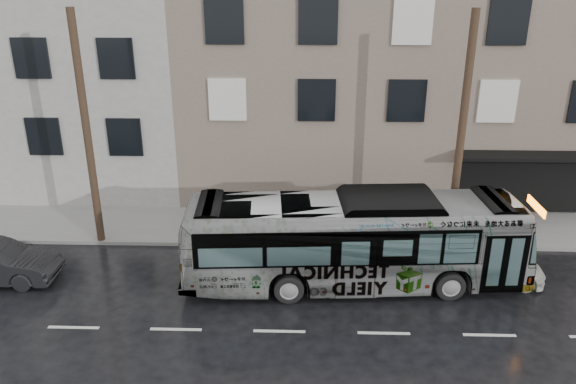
% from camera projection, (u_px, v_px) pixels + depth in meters
% --- Properties ---
extents(ground, '(120.00, 120.00, 0.00)m').
position_uv_depth(ground, '(283.00, 288.00, 19.55)').
color(ground, black).
rests_on(ground, ground).
extents(sidewalk, '(90.00, 3.60, 0.15)m').
position_uv_depth(sidewalk, '(287.00, 227.00, 24.08)').
color(sidewalk, gray).
rests_on(sidewalk, ground).
extents(building_taupe, '(20.00, 12.00, 11.00)m').
position_uv_depth(building_taupe, '(388.00, 70.00, 29.18)').
color(building_taupe, gray).
rests_on(building_taupe, ground).
extents(utility_pole_front, '(0.30, 0.30, 9.00)m').
position_uv_depth(utility_pole_front, '(461.00, 135.00, 20.72)').
color(utility_pole_front, '#433121').
rests_on(utility_pole_front, sidewalk).
extents(utility_pole_rear, '(0.30, 0.30, 9.00)m').
position_uv_depth(utility_pole_rear, '(87.00, 132.00, 21.12)').
color(utility_pole_rear, '#433121').
rests_on(utility_pole_rear, sidewalk).
extents(sign_post, '(0.06, 0.06, 2.40)m').
position_uv_depth(sign_post, '(480.00, 217.00, 21.90)').
color(sign_post, slate).
rests_on(sign_post, sidewalk).
extents(bus, '(11.98, 3.54, 3.29)m').
position_uv_depth(bus, '(354.00, 241.00, 19.34)').
color(bus, '#B2B2B2').
rests_on(bus, ground).
extents(white_sedan, '(4.26, 2.15, 1.18)m').
position_uv_depth(white_sedan, '(485.00, 264.00, 19.94)').
color(white_sedan, beige).
rests_on(white_sedan, ground).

